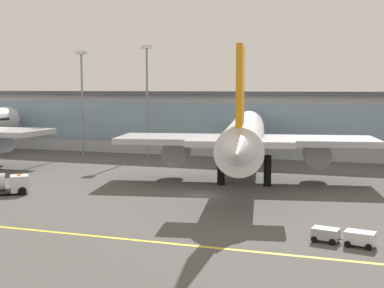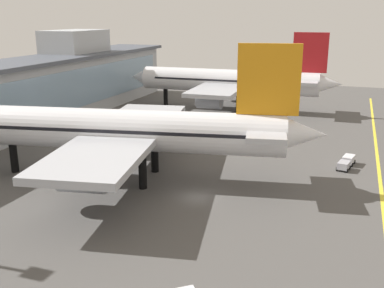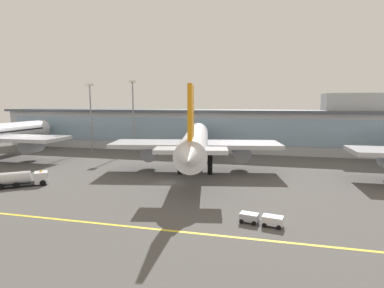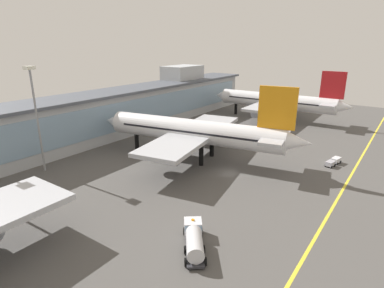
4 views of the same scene
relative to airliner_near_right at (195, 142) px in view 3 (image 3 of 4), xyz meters
name	(u,v)px [view 3 (image 3 of 4)]	position (x,y,z in m)	size (l,w,h in m)	color
ground_plane	(166,183)	(-3.32, -11.82, -6.94)	(207.36, 207.36, 0.00)	#514F4C
taxiway_centreline_stripe	(113,225)	(-3.32, -33.82, -6.93)	(165.89, 0.50, 0.01)	yellow
terminal_building	(212,129)	(-1.66, 32.90, 0.29)	(151.12, 14.00, 18.84)	#ADB2B7
airliner_near_right	(195,142)	(0.00, 0.00, 0.00)	(40.14, 53.72, 18.97)	black
baggage_tug_near	(262,219)	(15.68, -29.13, -6.15)	(5.79, 2.72, 1.40)	black
service_truck_far	(24,178)	(-29.26, -20.43, -5.43)	(8.60, 7.51, 2.90)	black
apron_light_mast_west	(133,105)	(-25.99, 23.23, 8.19)	(1.80, 1.80, 23.04)	gray
apron_light_mast_centre	(90,107)	(-40.32, 21.59, 7.67)	(1.80, 1.80, 22.11)	gray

